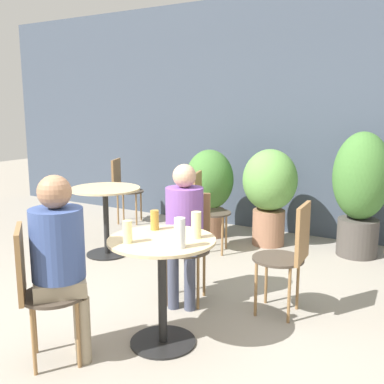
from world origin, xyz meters
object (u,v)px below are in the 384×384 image
(bistro_chair_1, at_px, (37,283))
(potted_plant_2, at_px, (361,187))
(beer_glass_1, at_px, (180,233))
(potted_plant_1, at_px, (270,188))
(bistro_chair_4, at_px, (205,204))
(bistro_chair_5, at_px, (123,185))
(beer_glass_3, at_px, (155,220))
(bistro_chair_3, at_px, (290,249))
(seated_person_1, at_px, (60,252))
(cafe_table_far, at_px, (106,206))
(bistro_chair_0, at_px, (188,236))
(beer_glass_2, at_px, (196,225))
(potted_plant_0, at_px, (209,187))
(cafe_table_near, at_px, (162,269))
(beer_glass_0, at_px, (128,232))
(seated_person_0, at_px, (184,222))

(bistro_chair_1, distance_m, potted_plant_2, 3.50)
(potted_plant_2, bearing_deg, beer_glass_1, -102.19)
(bistro_chair_1, relative_size, potted_plant_1, 0.79)
(bistro_chair_4, distance_m, bistro_chair_5, 1.70)
(bistro_chair_5, bearing_deg, beer_glass_3, -159.17)
(bistro_chair_3, xyz_separation_m, seated_person_1, (-1.05, -1.33, 0.18))
(bistro_chair_4, height_order, potted_plant_1, potted_plant_1)
(cafe_table_far, xyz_separation_m, bistro_chair_0, (1.35, -0.51, -0.01))
(potted_plant_1, bearing_deg, beer_glass_3, -89.44)
(cafe_table_far, distance_m, beer_glass_2, 2.14)
(potted_plant_0, relative_size, potted_plant_2, 0.81)
(bistro_chair_3, bearing_deg, potted_plant_1, -157.75)
(bistro_chair_3, distance_m, potted_plant_1, 1.86)
(cafe_table_near, distance_m, bistro_chair_0, 0.80)
(bistro_chair_1, bearing_deg, beer_glass_0, -92.14)
(seated_person_0, distance_m, beer_glass_0, 0.81)
(bistro_chair_4, xyz_separation_m, beer_glass_2, (0.92, -1.80, 0.30))
(beer_glass_3, bearing_deg, beer_glass_1, -35.19)
(beer_glass_0, distance_m, potted_plant_0, 2.82)
(bistro_chair_0, xyz_separation_m, beer_glass_3, (0.08, -0.60, 0.28))
(seated_person_0, relative_size, seated_person_1, 0.97)
(cafe_table_far, height_order, beer_glass_3, beer_glass_3)
(bistro_chair_4, distance_m, seated_person_1, 2.44)
(cafe_table_far, relative_size, bistro_chair_4, 0.84)
(beer_glass_0, height_order, beer_glass_1, beer_glass_1)
(beer_glass_0, relative_size, beer_glass_2, 0.82)
(cafe_table_far, relative_size, seated_person_1, 0.63)
(bistro_chair_1, relative_size, potted_plant_0, 0.82)
(cafe_table_far, bearing_deg, beer_glass_0, -44.95)
(beer_glass_1, distance_m, potted_plant_0, 2.87)
(cafe_table_far, distance_m, bistro_chair_0, 1.45)
(potted_plant_0, bearing_deg, bistro_chair_5, -179.30)
(cafe_table_far, bearing_deg, bistro_chair_4, 37.20)
(beer_glass_1, height_order, potted_plant_1, potted_plant_1)
(cafe_table_near, relative_size, potted_plant_2, 0.55)
(bistro_chair_1, distance_m, bistro_chair_5, 3.57)
(beer_glass_0, bearing_deg, beer_glass_2, 44.26)
(bistro_chair_0, bearing_deg, beer_glass_1, -80.29)
(beer_glass_0, height_order, beer_glass_2, beer_glass_2)
(beer_glass_0, bearing_deg, seated_person_0, 94.45)
(bistro_chair_1, xyz_separation_m, bistro_chair_4, (-0.19, 2.53, 0.00))
(beer_glass_1, height_order, beer_glass_3, beer_glass_1)
(beer_glass_0, bearing_deg, bistro_chair_1, -134.17)
(bistro_chair_4, bearing_deg, cafe_table_far, 110.55)
(seated_person_0, bearing_deg, bistro_chair_5, 120.95)
(bistro_chair_1, bearing_deg, beer_glass_1, -104.52)
(cafe_table_near, distance_m, potted_plant_2, 2.77)
(bistro_chair_4, bearing_deg, potted_plant_2, -81.84)
(bistro_chair_4, bearing_deg, bistro_chair_3, -145.62)
(bistro_chair_3, height_order, potted_plant_2, potted_plant_2)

